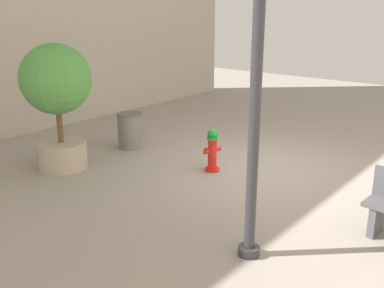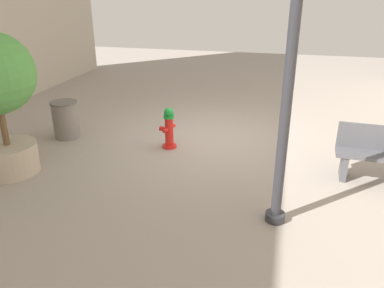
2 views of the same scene
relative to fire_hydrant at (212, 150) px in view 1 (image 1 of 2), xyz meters
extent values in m
plane|color=gray|center=(-0.69, -0.75, -0.43)|extent=(23.40, 23.40, 0.00)
cylinder|color=red|center=(-0.01, 0.00, -0.40)|extent=(0.29, 0.29, 0.05)
cylinder|color=red|center=(-0.01, 0.00, -0.08)|extent=(0.17, 0.17, 0.59)
cylinder|color=#198C33|center=(-0.01, 0.00, 0.24)|extent=(0.21, 0.21, 0.06)
sphere|color=#198C33|center=(-0.01, 0.00, 0.33)|extent=(0.20, 0.20, 0.20)
cylinder|color=red|center=(0.03, 0.13, -0.01)|extent=(0.11, 0.15, 0.08)
cylinder|color=red|center=(-0.04, -0.13, -0.01)|extent=(0.11, 0.15, 0.08)
cylinder|color=red|center=(0.14, -0.04, -0.05)|extent=(0.16, 0.13, 0.10)
cube|color=#4C4C51|center=(-3.33, 0.55, -0.20)|extent=(0.12, 0.40, 0.45)
cylinder|color=tan|center=(2.40, 1.76, -0.16)|extent=(0.96, 0.96, 0.54)
cylinder|color=brown|center=(2.40, 1.76, 0.53)|extent=(0.11, 0.11, 0.84)
sphere|color=#4C9342|center=(2.40, 1.76, 1.36)|extent=(1.35, 1.35, 1.35)
cylinder|color=#2D2D33|center=(-2.25, 2.17, -0.37)|extent=(0.28, 0.28, 0.12)
cylinder|color=#2D2D33|center=(-2.25, 2.17, 1.67)|extent=(0.14, 0.14, 3.95)
cylinder|color=slate|center=(2.36, -0.02, -0.04)|extent=(0.54, 0.54, 0.77)
cylinder|color=#5B5551|center=(2.36, -0.02, 0.36)|extent=(0.57, 0.57, 0.04)
camera|label=1|loc=(-4.92, 6.57, 2.67)|focal=41.48mm
camera|label=2|loc=(-2.20, 6.88, 2.67)|focal=35.33mm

